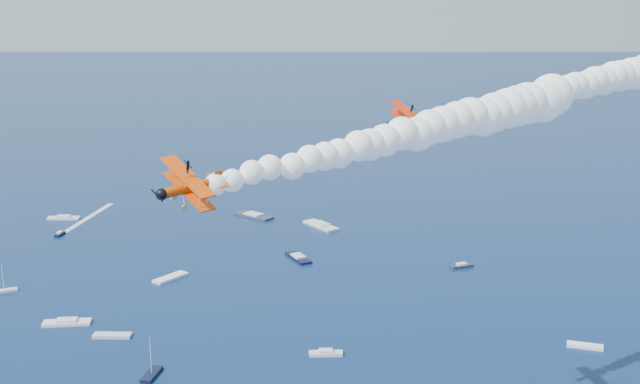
{
  "coord_description": "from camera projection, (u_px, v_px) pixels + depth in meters",
  "views": [
    {
      "loc": [
        0.84,
        -91.14,
        77.33
      ],
      "look_at": [
        7.05,
        19.34,
        49.93
      ],
      "focal_mm": 47.0,
      "sensor_mm": 36.0,
      "label": 1
    }
  ],
  "objects": [
    {
      "name": "biplane_lead",
      "position": [
        411.0,
        122.0,
        132.19
      ],
      "size": [
        11.53,
        12.42,
        8.76
      ],
      "primitive_type": null,
      "rotation": [
        -0.44,
        0.07,
        3.68
      ],
      "color": "red"
    },
    {
      "name": "spectator_boats",
      "position": [
        233.0,
        287.0,
        219.34
      ],
      "size": [
        235.54,
        160.34,
        0.7
      ],
      "color": "#282E36",
      "rests_on": "ground"
    },
    {
      "name": "smoke_trail_trail",
      "position": [
        408.0,
        134.0,
        111.67
      ],
      "size": [
        69.1,
        64.83,
        11.75
      ],
      "primitive_type": null,
      "rotation": [
        0.0,
        0.0,
        3.74
      ],
      "color": "white"
    },
    {
      "name": "smoke_trail_lead",
      "position": [
        552.0,
        91.0,
        149.57
      ],
      "size": [
        68.99,
        62.06,
        11.75
      ],
      "primitive_type": null,
      "rotation": [
        0.0,
        0.0,
        3.68
      ],
      "color": "white"
    },
    {
      "name": "biplane_trail",
      "position": [
        191.0,
        187.0,
        92.91
      ],
      "size": [
        12.63,
        13.48,
        8.84
      ],
      "primitive_type": null,
      "rotation": [
        -0.33,
        0.07,
        3.74
      ],
      "color": "#E04004"
    }
  ]
}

